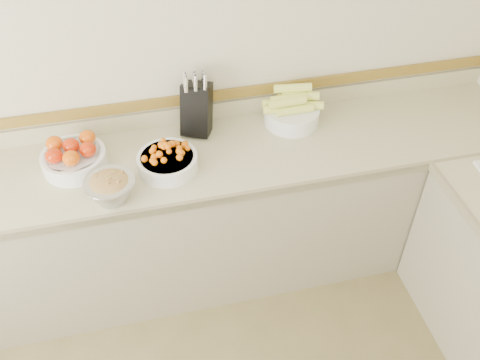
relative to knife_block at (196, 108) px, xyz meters
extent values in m
plane|color=beige|center=(-0.24, 0.10, 0.25)|extent=(4.00, 0.00, 4.00)
cube|color=#C1B98C|center=(-0.24, -0.22, -0.17)|extent=(4.00, 0.65, 0.04)
cube|color=#9D957D|center=(-0.24, -0.22, -0.62)|extent=(4.00, 0.63, 0.86)
cube|color=gray|center=(-0.24, -0.54, -0.17)|extent=(4.00, 0.02, 0.04)
cube|color=#C1B98C|center=(-0.24, 0.09, -0.10)|extent=(4.00, 0.02, 0.10)
cube|color=olive|center=(-0.24, 0.09, 0.00)|extent=(4.00, 0.02, 0.06)
cube|color=black|center=(0.00, 0.00, -0.01)|extent=(0.21, 0.23, 0.30)
cylinder|color=silver|center=(-0.05, -0.03, 0.17)|extent=(0.03, 0.04, 0.08)
cylinder|color=silver|center=(0.00, -0.03, 0.17)|extent=(0.03, 0.04, 0.08)
cylinder|color=silver|center=(0.05, -0.03, 0.17)|extent=(0.03, 0.04, 0.08)
cylinder|color=silver|center=(-0.05, 0.00, 0.17)|extent=(0.03, 0.04, 0.08)
cylinder|color=silver|center=(0.00, 0.00, 0.17)|extent=(0.03, 0.04, 0.08)
cylinder|color=silver|center=(0.05, 0.00, 0.17)|extent=(0.03, 0.04, 0.08)
cylinder|color=silver|center=(-0.05, 0.03, 0.17)|extent=(0.03, 0.04, 0.08)
cylinder|color=silver|center=(0.00, 0.03, 0.17)|extent=(0.03, 0.04, 0.08)
cylinder|color=silver|center=(0.05, 0.03, 0.17)|extent=(0.03, 0.04, 0.08)
cylinder|color=white|center=(-0.66, -0.15, -0.11)|extent=(0.32, 0.32, 0.09)
torus|color=white|center=(-0.66, -0.15, -0.07)|extent=(0.32, 0.32, 0.01)
cylinder|color=white|center=(-0.66, -0.15, -0.07)|extent=(0.28, 0.28, 0.01)
ellipsoid|color=red|center=(-0.74, -0.20, -0.03)|extent=(0.08, 0.08, 0.07)
ellipsoid|color=#EA5908|center=(-0.66, -0.23, -0.03)|extent=(0.08, 0.08, 0.07)
ellipsoid|color=red|center=(-0.57, -0.19, -0.03)|extent=(0.08, 0.08, 0.07)
ellipsoid|color=#EA5908|center=(-0.74, -0.10, -0.03)|extent=(0.08, 0.08, 0.07)
ellipsoid|color=red|center=(-0.66, -0.14, -0.03)|extent=(0.08, 0.08, 0.07)
ellipsoid|color=#EA5908|center=(-0.57, -0.09, -0.03)|extent=(0.08, 0.08, 0.07)
cylinder|color=white|center=(-0.20, -0.28, -0.11)|extent=(0.30, 0.30, 0.08)
torus|color=white|center=(-0.20, -0.28, -0.08)|extent=(0.30, 0.30, 0.01)
cylinder|color=white|center=(-0.20, -0.28, -0.08)|extent=(0.26, 0.26, 0.01)
sphere|color=orange|center=(-0.19, -0.29, 0.00)|extent=(0.03, 0.03, 0.03)
sphere|color=orange|center=(-0.20, -0.27, -0.01)|extent=(0.03, 0.03, 0.03)
sphere|color=orange|center=(-0.22, -0.32, -0.03)|extent=(0.03, 0.03, 0.03)
sphere|color=orange|center=(-0.21, -0.29, -0.01)|extent=(0.03, 0.03, 0.03)
sphere|color=orange|center=(-0.20, -0.25, -0.02)|extent=(0.03, 0.03, 0.03)
sphere|color=orange|center=(-0.20, -0.27, 0.00)|extent=(0.03, 0.03, 0.03)
sphere|color=orange|center=(-0.14, -0.37, -0.05)|extent=(0.03, 0.03, 0.03)
sphere|color=orange|center=(-0.20, -0.25, -0.02)|extent=(0.03, 0.03, 0.03)
sphere|color=orange|center=(-0.27, -0.34, -0.04)|extent=(0.03, 0.03, 0.03)
sphere|color=orange|center=(-0.23, -0.28, -0.03)|extent=(0.03, 0.03, 0.03)
sphere|color=orange|center=(-0.17, -0.32, -0.03)|extent=(0.03, 0.03, 0.03)
sphere|color=orange|center=(-0.14, -0.27, -0.03)|extent=(0.03, 0.03, 0.03)
sphere|color=orange|center=(-0.22, -0.25, -0.01)|extent=(0.03, 0.03, 0.03)
sphere|color=orange|center=(-0.23, -0.20, -0.04)|extent=(0.03, 0.03, 0.03)
sphere|color=orange|center=(-0.21, -0.22, -0.03)|extent=(0.03, 0.03, 0.03)
sphere|color=orange|center=(-0.12, -0.21, -0.04)|extent=(0.03, 0.03, 0.03)
sphere|color=orange|center=(-0.24, -0.31, -0.03)|extent=(0.03, 0.03, 0.03)
sphere|color=orange|center=(-0.19, -0.28, -0.01)|extent=(0.03, 0.03, 0.03)
sphere|color=orange|center=(-0.11, -0.30, -0.04)|extent=(0.03, 0.03, 0.03)
sphere|color=orange|center=(-0.27, -0.31, -0.04)|extent=(0.03, 0.03, 0.03)
sphere|color=orange|center=(-0.28, -0.32, -0.04)|extent=(0.03, 0.03, 0.03)
sphere|color=orange|center=(-0.12, -0.22, -0.04)|extent=(0.03, 0.03, 0.03)
sphere|color=orange|center=(-0.12, -0.25, -0.04)|extent=(0.03, 0.03, 0.03)
sphere|color=orange|center=(-0.25, -0.38, -0.05)|extent=(0.03, 0.03, 0.03)
sphere|color=orange|center=(-0.20, -0.28, -0.01)|extent=(0.03, 0.03, 0.03)
sphere|color=orange|center=(-0.10, -0.25, -0.05)|extent=(0.03, 0.03, 0.03)
sphere|color=orange|center=(-0.16, -0.22, -0.03)|extent=(0.03, 0.03, 0.03)
sphere|color=orange|center=(-0.12, -0.28, -0.04)|extent=(0.03, 0.03, 0.03)
sphere|color=orange|center=(-0.09, -0.27, -0.05)|extent=(0.03, 0.03, 0.03)
sphere|color=orange|center=(-0.10, -0.26, -0.05)|extent=(0.03, 0.03, 0.03)
sphere|color=orange|center=(-0.22, -0.37, -0.04)|extent=(0.03, 0.03, 0.03)
sphere|color=orange|center=(-0.14, -0.28, -0.03)|extent=(0.03, 0.03, 0.03)
sphere|color=orange|center=(-0.21, -0.28, 0.00)|extent=(0.03, 0.03, 0.03)
sphere|color=orange|center=(-0.17, -0.25, -0.03)|extent=(0.03, 0.03, 0.03)
sphere|color=orange|center=(-0.21, -0.28, -0.02)|extent=(0.03, 0.03, 0.03)
sphere|color=orange|center=(-0.17, -0.30, -0.01)|extent=(0.03, 0.03, 0.03)
cylinder|color=white|center=(0.52, -0.04, -0.10)|extent=(0.30, 0.30, 0.09)
torus|color=white|center=(0.52, -0.04, -0.06)|extent=(0.31, 0.31, 0.01)
cylinder|color=#EFF967|center=(0.45, -0.06, -0.04)|extent=(0.21, 0.07, 0.05)
cylinder|color=#EFF967|center=(0.52, -0.09, -0.04)|extent=(0.20, 0.05, 0.05)
cylinder|color=#EFF967|center=(0.59, -0.06, -0.04)|extent=(0.21, 0.10, 0.05)
cylinder|color=#EFF967|center=(0.47, 0.00, -0.04)|extent=(0.21, 0.06, 0.05)
cylinder|color=#EFF967|center=(0.56, 0.01, -0.04)|extent=(0.21, 0.11, 0.05)
cylinder|color=#EFF967|center=(0.50, -0.04, 0.01)|extent=(0.20, 0.05, 0.05)
cylinder|color=#EFF967|center=(0.57, -0.03, 0.01)|extent=(0.21, 0.09, 0.05)
cylinder|color=#EFF967|center=(0.53, -0.01, 0.05)|extent=(0.21, 0.07, 0.05)
cylinder|color=#EFF967|center=(0.48, -0.07, 0.01)|extent=(0.20, 0.06, 0.05)
cylinder|color=#B2B2BA|center=(-0.49, -0.43, -0.09)|extent=(0.24, 0.24, 0.11)
torus|color=#B2B2BA|center=(-0.49, -0.43, -0.04)|extent=(0.24, 0.24, 0.01)
ellipsoid|color=red|center=(-0.49, -0.43, -0.05)|extent=(0.20, 0.20, 0.06)
cube|color=red|center=(-0.44, -0.40, -0.03)|extent=(0.02, 0.02, 0.02)
cube|color=#84CE64|center=(-0.49, -0.41, -0.03)|extent=(0.02, 0.02, 0.02)
cube|color=red|center=(-0.48, -0.43, -0.02)|extent=(0.02, 0.02, 0.02)
cube|color=#84CE64|center=(-0.55, -0.38, -0.03)|extent=(0.02, 0.02, 0.02)
cube|color=red|center=(-0.49, -0.43, -0.02)|extent=(0.02, 0.02, 0.02)
cube|color=#84CE64|center=(-0.51, -0.39, -0.03)|extent=(0.02, 0.02, 0.02)
cube|color=red|center=(-0.42, -0.39, -0.03)|extent=(0.02, 0.02, 0.02)
cube|color=#84CE64|center=(-0.44, -0.46, -0.02)|extent=(0.02, 0.02, 0.02)
cube|color=red|center=(-0.46, -0.39, -0.03)|extent=(0.02, 0.02, 0.02)
cube|color=#84CE64|center=(-0.49, -0.46, -0.02)|extent=(0.02, 0.02, 0.02)
cube|color=red|center=(-0.49, -0.40, -0.03)|extent=(0.02, 0.02, 0.02)
cube|color=#84CE64|center=(-0.45, -0.44, -0.02)|extent=(0.02, 0.02, 0.02)
cube|color=red|center=(-0.54, -0.40, -0.03)|extent=(0.02, 0.02, 0.02)
cube|color=#84CE64|center=(-0.49, -0.43, -0.03)|extent=(0.02, 0.02, 0.02)
camera|label=1|loc=(-0.31, -2.33, 1.65)|focal=40.00mm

